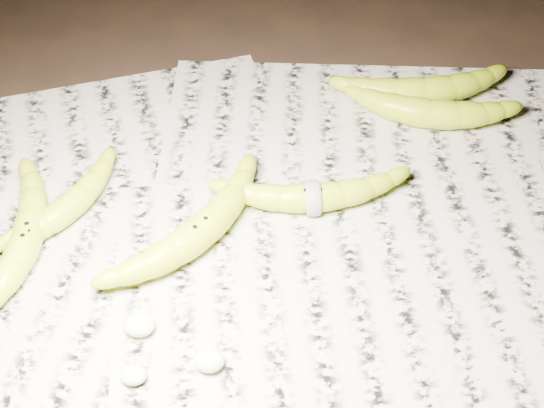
{
  "coord_description": "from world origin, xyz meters",
  "views": [
    {
      "loc": [
        0.02,
        -0.54,
        0.71
      ],
      "look_at": [
        0.03,
        0.05,
        0.05
      ],
      "focal_mm": 50.0,
      "sensor_mm": 36.0,
      "label": 1
    }
  ],
  "objects_px": {
    "banana_left_a": "(26,237)",
    "banana_left_b": "(67,206)",
    "banana_upper_a": "(424,89)",
    "banana_upper_b": "(430,111)",
    "banana_center": "(200,230)",
    "banana_taped": "(312,196)"
  },
  "relations": [
    {
      "from": "banana_left_b",
      "to": "banana_upper_b",
      "type": "distance_m",
      "value": 0.49
    },
    {
      "from": "banana_upper_a",
      "to": "banana_upper_b",
      "type": "bearing_deg",
      "value": -92.96
    },
    {
      "from": "banana_left_a",
      "to": "banana_taped",
      "type": "distance_m",
      "value": 0.34
    },
    {
      "from": "banana_upper_a",
      "to": "banana_taped",
      "type": "bearing_deg",
      "value": -135.33
    },
    {
      "from": "banana_taped",
      "to": "banana_upper_a",
      "type": "distance_m",
      "value": 0.26
    },
    {
      "from": "banana_upper_b",
      "to": "banana_upper_a",
      "type": "bearing_deg",
      "value": 102.53
    },
    {
      "from": "banana_upper_a",
      "to": "banana_upper_b",
      "type": "distance_m",
      "value": 0.05
    },
    {
      "from": "banana_left_a",
      "to": "banana_taped",
      "type": "bearing_deg",
      "value": -75.67
    },
    {
      "from": "banana_left_a",
      "to": "banana_upper_a",
      "type": "distance_m",
      "value": 0.57
    },
    {
      "from": "banana_left_b",
      "to": "banana_upper_a",
      "type": "distance_m",
      "value": 0.51
    },
    {
      "from": "banana_left_b",
      "to": "banana_center",
      "type": "xyz_separation_m",
      "value": [
        0.16,
        -0.04,
        0.0
      ]
    },
    {
      "from": "banana_left_b",
      "to": "banana_left_a",
      "type": "bearing_deg",
      "value": 179.35
    },
    {
      "from": "banana_center",
      "to": "banana_left_b",
      "type": "bearing_deg",
      "value": 116.92
    },
    {
      "from": "banana_left_a",
      "to": "banana_center",
      "type": "xyz_separation_m",
      "value": [
        0.2,
        0.01,
        0.0
      ]
    },
    {
      "from": "banana_left_b",
      "to": "banana_upper_a",
      "type": "bearing_deg",
      "value": -27.95
    },
    {
      "from": "banana_left_a",
      "to": "banana_left_b",
      "type": "relative_size",
      "value": 1.24
    },
    {
      "from": "banana_upper_a",
      "to": "banana_upper_b",
      "type": "height_order",
      "value": "same"
    },
    {
      "from": "banana_left_b",
      "to": "banana_upper_b",
      "type": "bearing_deg",
      "value": -32.9
    },
    {
      "from": "banana_left_b",
      "to": "banana_taped",
      "type": "xyz_separation_m",
      "value": [
        0.3,
        0.01,
        0.0
      ]
    },
    {
      "from": "banana_upper_a",
      "to": "banana_upper_b",
      "type": "xyz_separation_m",
      "value": [
        0.0,
        -0.05,
        -0.0
      ]
    },
    {
      "from": "banana_left_a",
      "to": "banana_center",
      "type": "bearing_deg",
      "value": -84.16
    },
    {
      "from": "banana_left_a",
      "to": "banana_left_b",
      "type": "height_order",
      "value": "banana_left_a"
    }
  ]
}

